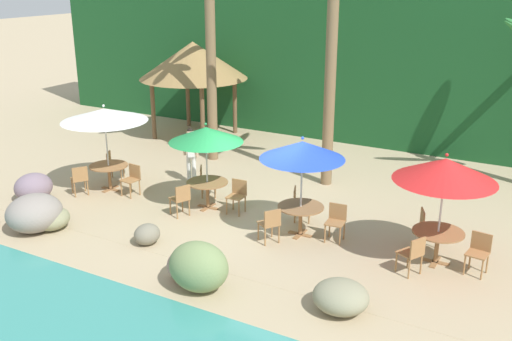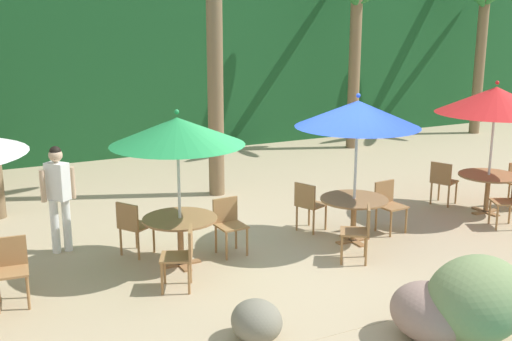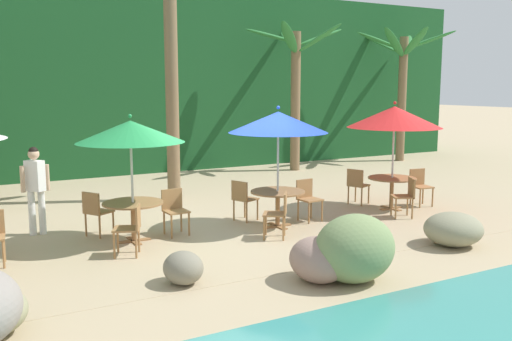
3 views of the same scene
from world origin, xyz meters
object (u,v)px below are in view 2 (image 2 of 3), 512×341
object	(u,v)px
chair_blue_inland	(308,203)
chair_blue_left	(361,229)
dining_table_green	(180,226)
chair_red_left	(510,199)
umbrella_green	(177,131)
waiter_in_white	(58,191)
palm_tree_fourth	(483,22)
chair_red_inland	(443,180)
palm_tree_third	(356,31)
chair_green_seaward	(229,221)
chair_blue_seaward	(388,202)
dining_table_red	(488,181)
chair_green_left	(183,253)
chair_green_inland	(133,224)
chair_white_seaward	(11,266)
dining_table_blue	(354,206)
umbrella_red	(496,100)
umbrella_blue	(358,114)

from	to	relation	value
chair_blue_inland	chair_blue_left	distance (m)	1.50
chair_blue_inland	dining_table_green	bearing A→B (deg)	-170.29
chair_red_left	umbrella_green	bearing A→B (deg)	170.34
waiter_in_white	palm_tree_fourth	bearing A→B (deg)	19.13
chair_red_inland	waiter_in_white	bearing A→B (deg)	173.66
dining_table_green	palm_tree_third	world-z (taller)	palm_tree_third
chair_blue_inland	chair_red_left	world-z (taller)	same
umbrella_green	chair_green_seaward	xyz separation A→B (m)	(0.84, 0.14, -1.51)
chair_green_seaward	dining_table_green	bearing A→B (deg)	-170.61
palm_tree_third	chair_blue_inland	bearing A→B (deg)	-131.26
chair_blue_left	chair_red_inland	world-z (taller)	same
chair_blue_seaward	dining_table_red	xyz separation A→B (m)	(2.33, -0.02, 0.10)
chair_green_left	chair_blue_inland	distance (m)	3.00
dining_table_red	chair_red_inland	size ratio (longest dim) A/B	1.26
chair_green_inland	palm_tree_third	xyz separation A→B (m)	(7.88, 5.31, 2.71)
chair_white_seaward	palm_tree_fourth	xyz separation A→B (m)	(14.53, 6.31, 2.95)
chair_green_seaward	dining_table_red	size ratio (longest dim) A/B	0.79
chair_blue_left	palm_tree_fourth	size ratio (longest dim) A/B	0.18
dining_table_red	chair_red_inland	xyz separation A→B (m)	(-0.41, 0.75, -0.10)
waiter_in_white	palm_tree_third	bearing A→B (deg)	27.65
dining_table_blue	chair_blue_left	size ratio (longest dim) A/B	1.26
palm_tree_fourth	waiter_in_white	world-z (taller)	palm_tree_fourth
umbrella_red	waiter_in_white	size ratio (longest dim) A/B	1.46
dining_table_green	chair_blue_left	xyz separation A→B (m)	(2.46, -1.08, -0.10)
chair_white_seaward	chair_blue_seaward	world-z (taller)	same
dining_table_green	palm_tree_fourth	xyz separation A→B (m)	(12.15, 6.09, 2.85)
umbrella_blue	dining_table_blue	bearing A→B (deg)	-90.00
chair_green_inland	chair_red_inland	bearing A→B (deg)	-0.96
umbrella_blue	palm_tree_fourth	size ratio (longest dim) A/B	0.50
umbrella_red	umbrella_blue	bearing A→B (deg)	-177.22
chair_green_inland	chair_red_inland	distance (m)	6.15
chair_green_inland	dining_table_blue	world-z (taller)	chair_green_inland
umbrella_blue	chair_red_inland	bearing A→B (deg)	18.15
chair_green_seaward	chair_green_inland	distance (m)	1.47
chair_green_seaward	chair_green_left	bearing A→B (deg)	-139.35
chair_green_seaward	dining_table_blue	size ratio (longest dim) A/B	0.79
umbrella_red	dining_table_red	world-z (taller)	umbrella_red
dining_table_red	chair_red_left	distance (m)	0.86
dining_table_red	palm_tree_third	world-z (taller)	palm_tree_third
chair_green_inland	umbrella_blue	xyz separation A→B (m)	(3.40, -1.01, 1.61)
dining_table_red	chair_blue_seaward	bearing A→B (deg)	179.58
chair_green_seaward	chair_red_left	size ratio (longest dim) A/B	1.00
dining_table_blue	chair_blue_inland	world-z (taller)	chair_blue_inland
chair_blue_seaward	dining_table_blue	bearing A→B (deg)	-168.46
dining_table_green	umbrella_red	size ratio (longest dim) A/B	0.44
umbrella_blue	chair_blue_seaward	world-z (taller)	umbrella_blue
chair_green_inland	dining_table_blue	size ratio (longest dim) A/B	0.79
chair_blue_seaward	chair_blue_left	distance (m)	1.55
chair_blue_seaward	palm_tree_third	size ratio (longest dim) A/B	0.18
dining_table_green	dining_table_blue	bearing A→B (deg)	-6.59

